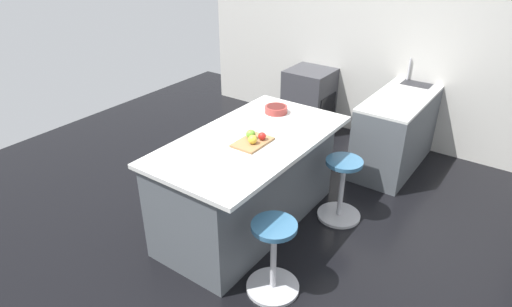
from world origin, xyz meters
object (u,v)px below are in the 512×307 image
object	(u,v)px
kitchen_island	(248,181)
cutting_board	(253,142)
stool_by_window	(341,191)
fruit_bowl	(276,109)
apple_red	(262,136)
apple_yellow	(253,140)
oven_range	(309,99)
apple_green	(251,134)
stool_middle	(273,259)

from	to	relation	value
kitchen_island	cutting_board	world-z (taller)	cutting_board
stool_by_window	fruit_bowl	distance (m)	1.05
apple_red	kitchen_island	bearing A→B (deg)	-91.48
cutting_board	apple_yellow	bearing A→B (deg)	36.49
oven_range	apple_yellow	size ratio (longest dim) A/B	11.00
stool_by_window	apple_green	bearing A→B (deg)	-44.01
stool_by_window	apple_red	bearing A→B (deg)	-41.17
oven_range	fruit_bowl	xyz separation A→B (m)	(1.73, 0.55, 0.56)
stool_middle	apple_red	xyz separation A→B (m)	(-0.61, -0.54, 0.70)
cutting_board	apple_yellow	xyz separation A→B (m)	(0.04, 0.03, 0.05)
stool_by_window	apple_red	xyz separation A→B (m)	(0.62, -0.54, 0.70)
oven_range	apple_red	xyz separation A→B (m)	(2.36, 0.82, 0.58)
kitchen_island	stool_middle	world-z (taller)	kitchen_island
cutting_board	apple_red	world-z (taller)	apple_red
kitchen_island	apple_green	size ratio (longest dim) A/B	22.64
stool_by_window	apple_yellow	world-z (taller)	apple_yellow
oven_range	stool_middle	size ratio (longest dim) A/B	1.31
stool_by_window	stool_middle	size ratio (longest dim) A/B	1.00
apple_yellow	cutting_board	bearing A→B (deg)	-143.51
stool_by_window	fruit_bowl	world-z (taller)	fruit_bowl
stool_middle	cutting_board	distance (m)	1.03
stool_by_window	cutting_board	world-z (taller)	cutting_board
kitchen_island	stool_by_window	distance (m)	0.95
stool_by_window	apple_green	size ratio (longest dim) A/B	7.68
stool_by_window	stool_middle	xyz separation A→B (m)	(1.23, 0.00, 0.00)
oven_range	stool_middle	distance (m)	3.27
kitchen_island	apple_yellow	world-z (taller)	apple_yellow
oven_range	apple_red	world-z (taller)	apple_red
apple_red	stool_by_window	bearing A→B (deg)	138.83
kitchen_island	apple_yellow	xyz separation A→B (m)	(0.12, 0.14, 0.53)
stool_by_window	apple_yellow	xyz separation A→B (m)	(0.73, -0.56, 0.70)
stool_middle	apple_green	size ratio (longest dim) A/B	7.68
oven_range	apple_red	distance (m)	2.56
apple_green	cutting_board	bearing A→B (deg)	52.20
stool_by_window	apple_red	world-z (taller)	apple_red
stool_by_window	apple_green	world-z (taller)	apple_green
apple_red	apple_green	bearing A→B (deg)	-67.25
apple_yellow	fruit_bowl	distance (m)	0.78
kitchen_island	fruit_bowl	bearing A→B (deg)	-171.28
stool_middle	cutting_board	size ratio (longest dim) A/B	1.83
oven_range	kitchen_island	xyz separation A→B (m)	(2.35, 0.65, 0.05)
stool_by_window	stool_middle	distance (m)	1.23
kitchen_island	apple_red	distance (m)	0.55
stool_middle	cutting_board	xyz separation A→B (m)	(-0.53, -0.59, 0.65)
oven_range	fruit_bowl	distance (m)	1.90
stool_by_window	fruit_bowl	xyz separation A→B (m)	(-0.01, -0.80, 0.68)
stool_middle	fruit_bowl	bearing A→B (deg)	-147.01
cutting_board	apple_green	bearing A→B (deg)	-127.80
oven_range	apple_green	size ratio (longest dim) A/B	10.09
apple_yellow	stool_middle	bearing A→B (deg)	48.54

